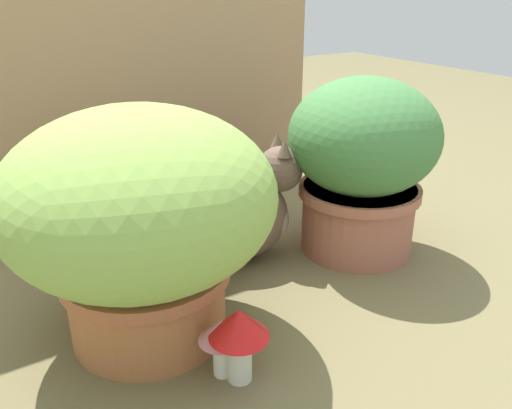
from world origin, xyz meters
The scene contains 7 objects.
ground_plane centered at (0.00, 0.00, 0.00)m, with size 6.00×6.00×0.00m, color brown.
cardboard_backdrop centered at (-0.01, 0.56, 0.46)m, with size 1.04×0.03×0.91m, color tan.
grass_planter centered at (-0.25, 0.01, 0.26)m, with size 0.50×0.50×0.45m.
leafy_planter centered at (0.34, 0.06, 0.24)m, with size 0.36×0.36×0.44m.
cat centered at (0.07, 0.18, 0.12)m, with size 0.36×0.25×0.32m.
mushroom_ornament_pink centered at (-0.19, -0.17, 0.08)m, with size 0.08×0.08×0.11m.
mushroom_ornament_red centered at (-0.17, -0.20, 0.10)m, with size 0.10×0.10×0.14m.
Camera 1 is at (-0.54, -0.83, 0.65)m, focal length 37.31 mm.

